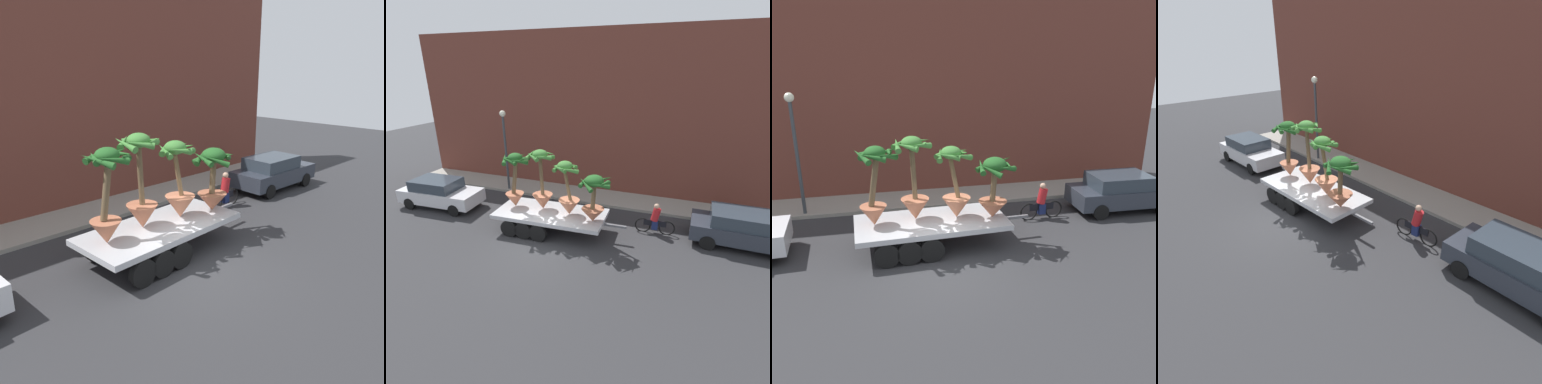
% 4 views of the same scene
% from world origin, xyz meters
% --- Properties ---
extents(ground_plane, '(60.00, 60.00, 0.00)m').
position_xyz_m(ground_plane, '(0.00, 0.00, 0.00)').
color(ground_plane, '#2D2D30').
extents(sidewalk, '(24.00, 2.20, 0.15)m').
position_xyz_m(sidewalk, '(0.00, 6.10, 0.07)').
color(sidewalk, gray).
rests_on(sidewalk, ground).
extents(building_facade, '(24.00, 1.20, 9.29)m').
position_xyz_m(building_facade, '(0.00, 7.80, 4.65)').
color(building_facade, brown).
rests_on(building_facade, ground).
extents(flatbed_trailer, '(6.19, 2.55, 0.98)m').
position_xyz_m(flatbed_trailer, '(-0.41, 1.55, 0.75)').
color(flatbed_trailer, '#B7BABF').
rests_on(flatbed_trailer, ground).
extents(potted_palm_rear, '(1.34, 1.37, 2.89)m').
position_xyz_m(potted_palm_rear, '(-0.69, 1.78, 2.22)').
color(potted_palm_rear, '#B26647').
rests_on(potted_palm_rear, flatbed_trailer).
extents(potted_palm_middle, '(1.43, 1.54, 2.14)m').
position_xyz_m(potted_palm_middle, '(1.98, 1.39, 2.03)').
color(potted_palm_middle, '#B26647').
rests_on(potted_palm_middle, flatbed_trailer).
extents(potted_palm_front, '(1.30, 1.39, 2.53)m').
position_xyz_m(potted_palm_front, '(0.68, 1.64, 2.05)').
color(potted_palm_front, '#C17251').
rests_on(potted_palm_front, flatbed_trailer).
extents(potted_palm_extra, '(1.47, 1.47, 2.67)m').
position_xyz_m(potted_palm_extra, '(-1.97, 1.58, 2.28)').
color(potted_palm_extra, '#B26647').
rests_on(potted_palm_extra, flatbed_trailer).
extents(cyclist, '(1.84, 0.37, 1.54)m').
position_xyz_m(cyclist, '(4.50, 3.01, 0.67)').
color(cyclist, black).
rests_on(cyclist, ground).
extents(parked_car, '(4.41, 2.04, 1.58)m').
position_xyz_m(parked_car, '(8.16, 3.23, 0.83)').
color(parked_car, '#2D333D').
rests_on(parked_car, ground).
extents(trailing_car, '(4.53, 2.14, 1.58)m').
position_xyz_m(trailing_car, '(-7.16, 1.98, 0.83)').
color(trailing_car, silver).
rests_on(trailing_car, ground).
extents(street_lamp, '(0.36, 0.36, 4.83)m').
position_xyz_m(street_lamp, '(-4.85, 5.30, 3.23)').
color(street_lamp, '#383D42').
rests_on(street_lamp, sidewalk).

